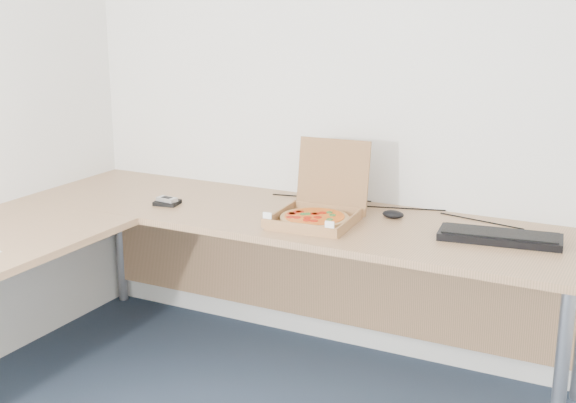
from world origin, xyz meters
The scene contains 9 objects.
room_shell centered at (0.00, 0.00, 1.25)m, with size 3.50×3.50×2.50m, color white, non-canonical shape.
desk centered at (-0.82, 0.97, 0.70)m, with size 2.50×2.20×0.73m.
pizza_box centered at (-0.34, 1.33, 0.77)m, with size 0.32×0.37×0.32m.
drinking_glass centered at (-0.31, 1.55, 0.79)m, with size 0.07×0.07×0.13m, color white.
keyboard centered at (0.39, 1.43, 0.74)m, with size 0.46×0.17×0.03m, color black.
mouse centered at (-0.08, 1.54, 0.75)m, with size 0.09×0.06×0.03m, color black.
wallet centered at (-1.07, 1.28, 0.74)m, with size 0.11×0.09×0.02m, color black.
phone centered at (-1.06, 1.27, 0.76)m, with size 0.09×0.05×0.02m, color #B2B5BA.
cable_bundle centered at (-0.16, 1.68, 0.73)m, with size 0.57×0.04×0.01m, color black, non-canonical shape.
Camera 1 is at (0.98, -1.49, 1.66)m, focal length 48.58 mm.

